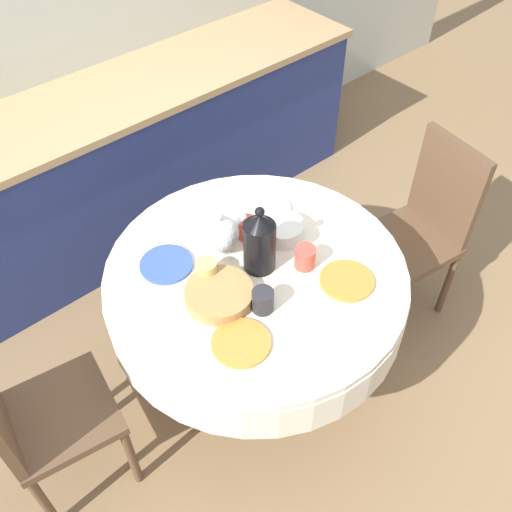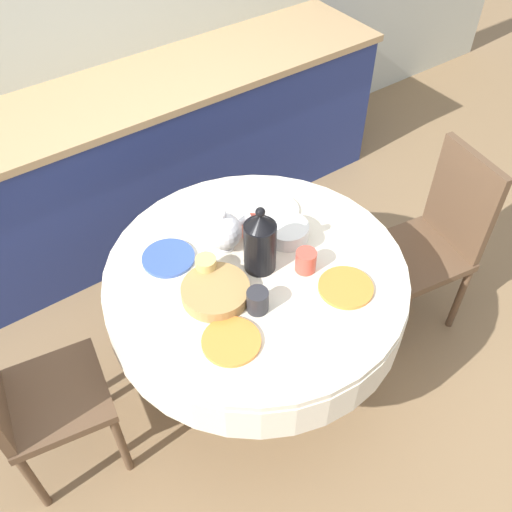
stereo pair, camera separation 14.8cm
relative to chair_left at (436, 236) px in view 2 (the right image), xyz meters
The scene contains 17 objects.
ground_plane 1.09m from the chair_left, behind, with size 12.00×12.00×0.00m, color #8E704C.
kitchen_counter 1.73m from the chair_left, 122.97° to the left, with size 3.24×0.64×0.91m.
dining_table 0.96m from the chair_left, behind, with size 1.21×1.21×0.76m.
chair_left is the anchor object (origin of this frame).
chair_right 1.91m from the chair_left, behind, with size 0.46×0.46×0.97m.
plate_near_left 1.24m from the chair_left, behind, with size 0.21×0.21×0.01m, color orange.
cup_near_left 1.08m from the chair_left, behind, with size 0.08×0.08×0.09m, color #28282D.
plate_near_right 0.77m from the chair_left, 169.93° to the right, with size 0.21×0.21×0.01m, color orange.
cup_near_right 0.83m from the chair_left, behind, with size 0.08×0.08×0.09m, color #CC4C3D.
plate_far_left 1.28m from the chair_left, 161.43° to the left, with size 0.21×0.21×0.01m, color #3856AD.
cup_far_left 1.17m from the chair_left, 167.94° to the left, with size 0.08×0.08×0.09m, color #DBB766.
plate_far_right 0.81m from the chair_left, 150.24° to the left, with size 0.21×0.21×0.01m, color white.
cup_far_right 0.94m from the chair_left, 159.40° to the left, with size 0.08×0.08×0.09m, color #CC4C3D.
coffee_carafe 1.00m from the chair_left, behind, with size 0.13×0.13×0.31m.
teapot 1.07m from the chair_left, 161.22° to the left, with size 0.21×0.15×0.20m.
bread_basket 1.18m from the chair_left, behind, with size 0.26×0.26×0.05m, color #AD844C.
fruit_bowl 0.81m from the chair_left, 162.85° to the left, with size 0.18×0.18×0.07m, color silver.
Camera 2 is at (-0.88, -1.23, 2.43)m, focal length 40.00 mm.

